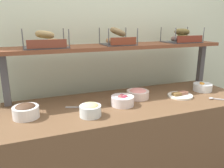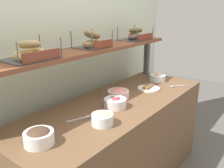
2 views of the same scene
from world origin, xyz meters
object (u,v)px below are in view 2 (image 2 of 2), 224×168
object	(u,v)px
serving_spoon_near_plate	(83,118)
bagel_basket_sesame	(31,53)
bowl_beet_salad	(115,102)
serving_plate_white	(149,88)
serving_spoon_by_edge	(176,86)
bagel_basket_poppy	(136,35)
bagel_basket_everything	(92,42)
bowl_egg_salad	(102,118)
bowl_fruit_salad	(157,77)
bowl_chocolate_spread	(39,136)
bowl_lox_spread	(118,93)

from	to	relation	value
serving_spoon_near_plate	bagel_basket_sesame	xyz separation A→B (m)	(-0.20, 0.24, 0.47)
bowl_beet_salad	serving_plate_white	size ratio (longest dim) A/B	0.84
serving_spoon_by_edge	bowl_beet_salad	bearing A→B (deg)	167.93
serving_spoon_by_edge	bagel_basket_poppy	world-z (taller)	bagel_basket_poppy
bagel_basket_everything	bagel_basket_poppy	size ratio (longest dim) A/B	0.82
serving_plate_white	bowl_beet_salad	bearing A→B (deg)	-178.90
serving_spoon_near_plate	bagel_basket_poppy	bearing A→B (deg)	13.02
bowl_egg_salad	bagel_basket_poppy	bearing A→B (deg)	21.68
serving_spoon_near_plate	bagel_basket_sesame	bearing A→B (deg)	130.29
bagel_basket_everything	bowl_beet_salad	bearing A→B (deg)	-105.70
bowl_fruit_salad	bagel_basket_sesame	distance (m)	1.44
bagel_basket_sesame	serving_plate_white	bearing A→B (deg)	-15.23
bowl_fruit_salad	serving_spoon_near_plate	bearing A→B (deg)	-179.12
bowl_fruit_salad	bagel_basket_sesame	world-z (taller)	bagel_basket_sesame
serving_spoon_near_plate	bagel_basket_sesame	world-z (taller)	bagel_basket_sesame
bowl_fruit_salad	bagel_basket_sesame	bearing A→B (deg)	170.64
bowl_fruit_salad	bowl_chocolate_spread	xyz separation A→B (m)	(-1.54, -0.05, 0.01)
bowl_egg_salad	bowl_fruit_salad	bearing A→B (deg)	9.22
bowl_egg_salad	bagel_basket_sesame	size ratio (longest dim) A/B	0.45
serving_spoon_near_plate	bagel_basket_everything	size ratio (longest dim) A/B	0.65
bagel_basket_everything	bagel_basket_sesame	bearing A→B (deg)	-178.88
serving_spoon_near_plate	bowl_lox_spread	bearing A→B (deg)	5.98
bowl_fruit_salad	bagel_basket_sesame	xyz separation A→B (m)	(-1.36, 0.22, 0.44)
bowl_fruit_salad	serving_spoon_by_edge	world-z (taller)	bowl_fruit_salad
serving_spoon_near_plate	bagel_basket_everything	bearing A→B (deg)	32.65
bowl_egg_salad	bagel_basket_poppy	size ratio (longest dim) A/B	0.46
bowl_lox_spread	bowl_beet_salad	distance (m)	0.22
bowl_chocolate_spread	serving_plate_white	bearing A→B (deg)	-0.56
bowl_fruit_salad	bowl_lox_spread	bearing A→B (deg)	177.01
bowl_fruit_salad	serving_spoon_near_plate	xyz separation A→B (m)	(-1.15, -0.02, -0.03)
serving_spoon_by_edge	bagel_basket_sesame	distance (m)	1.45
bowl_egg_salad	bagel_basket_everything	world-z (taller)	bagel_basket_everything
serving_plate_white	serving_spoon_by_edge	bearing A→B (deg)	-37.52
bagel_basket_everything	bagel_basket_poppy	xyz separation A→B (m)	(0.65, -0.01, -0.00)
bagel_basket_poppy	bowl_chocolate_spread	bearing A→B (deg)	-169.09
bowl_egg_salad	serving_spoon_near_plate	world-z (taller)	bowl_egg_salad
bagel_basket_everything	bowl_lox_spread	bearing A→B (deg)	-63.26
bowl_lox_spread	serving_spoon_near_plate	distance (m)	0.50
serving_plate_white	serving_spoon_near_plate	bearing A→B (deg)	176.87
bowl_fruit_salad	bagel_basket_poppy	world-z (taller)	bagel_basket_poppy
serving_spoon_near_plate	serving_spoon_by_edge	size ratio (longest dim) A/B	1.18
serving_spoon_near_plate	bagel_basket_poppy	world-z (taller)	bagel_basket_poppy
bowl_lox_spread	serving_spoon_near_plate	size ratio (longest dim) A/B	1.08
bowl_egg_salad	bagel_basket_everything	size ratio (longest dim) A/B	0.56
bowl_chocolate_spread	serving_spoon_near_plate	distance (m)	0.39
bowl_lox_spread	bagel_basket_sesame	distance (m)	0.85
bowl_fruit_salad	bagel_basket_sesame	size ratio (longest dim) A/B	0.52
bowl_lox_spread	bowl_egg_salad	xyz separation A→B (m)	(-0.48, -0.22, 0.01)
bowl_beet_salad	bowl_lox_spread	bearing A→B (deg)	30.04
serving_plate_white	bagel_basket_sesame	size ratio (longest dim) A/B	0.65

